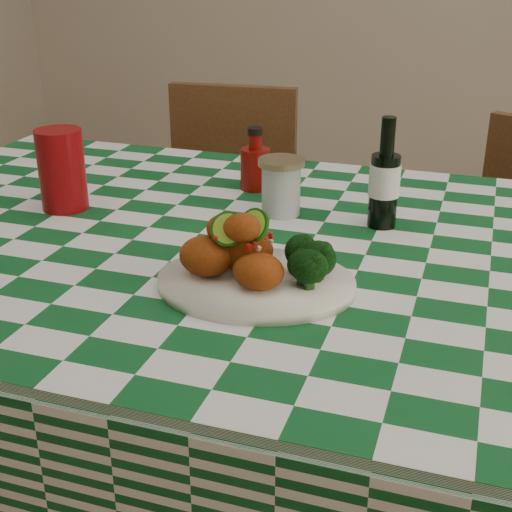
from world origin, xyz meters
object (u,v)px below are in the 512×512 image
(plate, at_px, (256,283))
(red_tumbler, at_px, (62,170))
(fried_chicken_pile, at_px, (245,246))
(ketchup_bottle, at_px, (255,159))
(wooden_chair_left, at_px, (219,241))
(dining_table, at_px, (252,420))
(mason_jar, at_px, (281,187))
(wooden_chair_right, at_px, (511,295))
(beer_bottle, at_px, (385,173))

(plate, height_order, red_tumbler, red_tumbler)
(fried_chicken_pile, relative_size, ketchup_bottle, 1.20)
(fried_chicken_pile, bearing_deg, wooden_chair_left, 113.84)
(dining_table, distance_m, fried_chicken_pile, 0.50)
(ketchup_bottle, xyz_separation_m, mason_jar, (0.10, -0.13, -0.01))
(fried_chicken_pile, distance_m, wooden_chair_right, 1.06)
(red_tumbler, xyz_separation_m, beer_bottle, (0.62, 0.10, 0.02))
(red_tumbler, bearing_deg, beer_bottle, 9.47)
(plate, bearing_deg, wooden_chair_left, 114.74)
(ketchup_bottle, bearing_deg, wooden_chair_left, 120.13)
(ketchup_bottle, bearing_deg, red_tumbler, -143.88)
(dining_table, relative_size, wooden_chair_right, 1.95)
(ketchup_bottle, height_order, mason_jar, ketchup_bottle)
(fried_chicken_pile, height_order, beer_bottle, beer_bottle)
(plate, xyz_separation_m, wooden_chair_right, (0.42, 0.86, -0.37))
(dining_table, height_order, plate, plate)
(beer_bottle, distance_m, wooden_chair_right, 0.76)
(wooden_chair_right, bearing_deg, dining_table, -101.31)
(dining_table, bearing_deg, mason_jar, 86.09)
(beer_bottle, relative_size, wooden_chair_right, 0.24)
(dining_table, bearing_deg, ketchup_bottle, 107.29)
(mason_jar, bearing_deg, dining_table, -93.91)
(dining_table, relative_size, red_tumbler, 10.37)
(plate, xyz_separation_m, beer_bottle, (0.14, 0.33, 0.09))
(plate, height_order, wooden_chair_right, wooden_chair_right)
(fried_chicken_pile, xyz_separation_m, wooden_chair_right, (0.44, 0.86, -0.43))
(red_tumbler, xyz_separation_m, mason_jar, (0.42, 0.11, -0.02))
(plate, xyz_separation_m, red_tumbler, (-0.48, 0.22, 0.07))
(wooden_chair_right, bearing_deg, fried_chicken_pile, -92.60)
(plate, bearing_deg, fried_chicken_pile, 180.00)
(red_tumbler, bearing_deg, fried_chicken_pile, -25.88)
(plate, bearing_deg, wooden_chair_right, 63.86)
(dining_table, distance_m, ketchup_bottle, 0.54)
(dining_table, height_order, red_tumbler, red_tumbler)
(ketchup_bottle, bearing_deg, plate, -71.41)
(red_tumbler, xyz_separation_m, wooden_chair_left, (0.05, 0.71, -0.43))
(mason_jar, bearing_deg, wooden_chair_right, 47.94)
(fried_chicken_pile, bearing_deg, dining_table, 105.51)
(plate, distance_m, wooden_chair_left, 1.09)
(dining_table, distance_m, mason_jar, 0.47)
(red_tumbler, distance_m, wooden_chair_right, 1.19)
(mason_jar, height_order, beer_bottle, beer_bottle)
(beer_bottle, bearing_deg, plate, -113.41)
(red_tumbler, distance_m, beer_bottle, 0.63)
(wooden_chair_left, bearing_deg, ketchup_bottle, -64.52)
(plate, xyz_separation_m, ketchup_bottle, (-0.15, 0.46, 0.06))
(plate, height_order, mason_jar, mason_jar)
(red_tumbler, distance_m, ketchup_bottle, 0.40)
(beer_bottle, bearing_deg, fried_chicken_pile, -115.97)
(fried_chicken_pile, xyz_separation_m, mason_jar, (-0.04, 0.33, -0.01))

